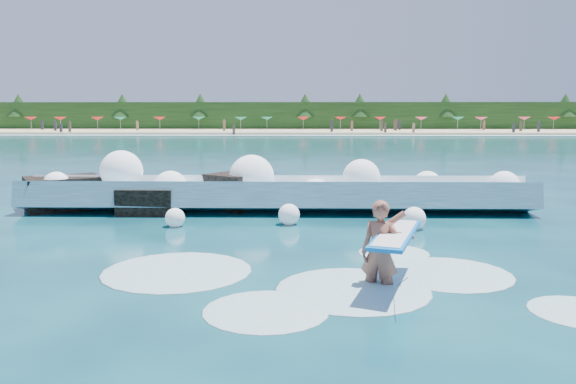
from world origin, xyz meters
name	(u,v)px	position (x,y,z in m)	size (l,w,h in m)	color
ground	(215,261)	(0.00, 0.00, 0.00)	(200.00, 200.00, 0.00)	#062B37
beach	(289,132)	(0.00, 78.00, 0.20)	(140.00, 20.00, 0.40)	tan
wet_band	(288,135)	(0.00, 67.00, 0.04)	(140.00, 5.00, 0.08)	silver
treeline	(290,117)	(0.00, 88.00, 2.50)	(140.00, 4.00, 5.00)	black
breaking_wave	(277,195)	(1.04, 6.39, 0.48)	(15.96, 2.58, 1.38)	teal
rock_cluster	(143,196)	(-3.31, 6.47, 0.42)	(8.30, 3.09, 1.33)	black
surfer_with_board	(384,249)	(3.29, -1.66, 0.70)	(1.36, 3.03, 1.89)	brown
wave_spray	(260,182)	(0.50, 6.29, 0.92)	(15.08, 4.34, 1.93)	white
surf_foam	(315,281)	(2.09, -1.34, 0.00)	(9.15, 5.57, 0.15)	silver
beach_umbrellas	(290,118)	(0.09, 80.25, 2.25)	(111.06, 5.77, 0.50)	red
beachgoers	(297,126)	(1.28, 74.95, 1.08)	(109.20, 13.70, 1.93)	#3F332D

